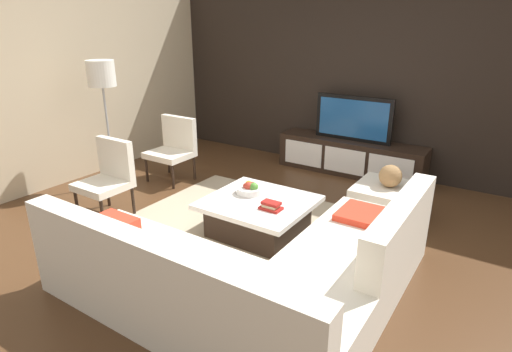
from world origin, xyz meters
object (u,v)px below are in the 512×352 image
Objects in this scene: coffee_table at (259,216)px; media_console at (350,157)px; book_stack at (271,206)px; ottoman at (387,203)px; fruit_bowl at (250,189)px; television at (353,118)px; decorative_ball at (390,176)px; accent_chair_far at (174,145)px; sectional_couch at (256,274)px; floor_lamp at (102,81)px; accent_chair_near at (109,174)px.

media_console is at bearing 87.51° from coffee_table.
coffee_table is 0.33m from book_stack.
fruit_bowl is at bearing -141.30° from ottoman.
television is at bearing 90.00° from media_console.
decorative_ball reaches higher than media_console.
accent_chair_far reaches higher than fruit_bowl.
ottoman is 1.55m from fruit_bowl.
sectional_couch is 3.40m from floor_lamp.
ottoman reaches higher than coffee_table.
accent_chair_far is at bearing 145.18° from sectional_couch.
media_console is 2.53m from accent_chair_far.
accent_chair_near is at bearing 168.08° from sectional_couch.
book_stack is (2.61, -0.20, -0.99)m from floor_lamp.
coffee_table is at bearing -92.49° from television.
decorative_ball is 1.43m from book_stack.
accent_chair_far is at bearing -141.79° from television.
accent_chair_near reaches higher than decorative_ball.
media_console is at bearing 92.84° from book_stack.
ottoman is (0.92, -1.24, -0.62)m from television.
floor_lamp is 2.36× the size of ottoman.
television is 0.44× the size of sectional_couch.
fruit_bowl is at bearing -97.17° from television.
book_stack is (0.12, -2.42, 0.16)m from media_console.
coffee_table is 1.51m from decorative_ball.
accent_chair_far is at bearing -141.80° from media_console.
sectional_couch is 3.62× the size of ottoman.
television is 2.38m from coffee_table.
decorative_ball is at bearing 79.13° from sectional_couch.
media_console is at bearing 126.68° from decorative_ball.
coffee_table is at bearing -133.95° from ottoman.
accent_chair_far is at bearing 159.35° from fruit_bowl.
accent_chair_far reaches higher than sectional_couch.
accent_chair_far is (-1.98, -1.56, 0.24)m from media_console.
sectional_couch is 2.41× the size of coffee_table.
television is 1.58× the size of ottoman.
book_stack is at bearing -87.16° from media_console.
ottoman is 2.50× the size of fruit_bowl.
decorative_ball reaches higher than coffee_table.
floor_lamp is (-2.39, 0.09, 1.20)m from coffee_table.
media_console is 2.01× the size of coffee_table.
accent_chair_far is (-2.50, 1.74, 0.21)m from sectional_couch.
accent_chair_far is (0.52, 0.66, -0.91)m from floor_lamp.
coffee_table is at bearing -92.49° from media_console.
book_stack is (0.40, -0.22, -0.02)m from fruit_bowl.
floor_lamp is (-0.71, 0.60, 0.91)m from accent_chair_near.
coffee_table is (-0.10, -2.30, -0.61)m from television.
accent_chair_near is 1.30m from floor_lamp.
media_console is at bearing 41.57° from floor_lamp.
accent_chair_far is at bearing 158.46° from coffee_table.
decorative_ball is at bearing 0.00° from ottoman.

